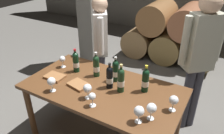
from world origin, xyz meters
TOP-DOWN VIEW (x-y plane):
  - barrel_stack at (0.00, 2.60)m, footprint 1.86×0.90m
  - dining_table at (0.00, 0.00)m, footprint 1.70×0.90m
  - wine_bottle_0 at (0.20, 0.03)m, footprint 0.07×0.07m
  - wine_bottle_1 at (0.07, 0.04)m, footprint 0.07×0.07m
  - wine_bottle_2 at (0.42, 0.16)m, footprint 0.07×0.07m
  - wine_bottle_3 at (-0.45, 0.13)m, footprint 0.07×0.07m
  - wine_bottle_4 at (0.05, 0.18)m, footprint 0.07×0.07m
  - wine_bottle_5 at (-0.19, 0.16)m, footprint 0.07×0.07m
  - wine_glass_0 at (-0.02, -0.24)m, footprint 0.09×0.09m
  - wine_glass_1 at (0.62, -0.21)m, footprint 0.09×0.09m
  - wine_glass_2 at (-0.67, 0.13)m, footprint 0.08×0.08m
  - wine_glass_3 at (0.09, -0.31)m, footprint 0.07×0.07m
  - wine_glass_4 at (0.55, -0.30)m, footprint 0.09×0.09m
  - wine_glass_5 at (0.75, -0.00)m, footprint 0.08×0.08m
  - wine_glass_6 at (-0.41, -0.32)m, footprint 0.09×0.09m
  - tasting_notebook at (-0.24, -0.11)m, footprint 0.25×0.20m
  - leather_ledger at (-0.58, -0.11)m, footprint 0.22×0.16m
  - sommelier_presenting at (0.81, 0.75)m, footprint 0.38×0.36m
  - taster_seated_left at (-0.48, 0.72)m, footprint 0.33×0.42m

SIDE VIEW (x-z plane):
  - barrel_stack at x=0.00m, z-range -0.05..1.09m
  - dining_table at x=0.00m, z-range 0.29..1.05m
  - tasting_notebook at x=-0.24m, z-range 0.76..0.79m
  - leather_ledger at x=-0.58m, z-range 0.76..0.79m
  - wine_glass_3 at x=0.09m, z-range 0.79..0.94m
  - wine_glass_2 at x=-0.67m, z-range 0.79..0.94m
  - wine_glass_5 at x=0.75m, z-range 0.79..0.95m
  - wine_glass_0 at x=-0.02m, z-range 0.79..0.95m
  - wine_glass_6 at x=-0.41m, z-range 0.79..0.95m
  - wine_glass_1 at x=0.62m, z-range 0.79..0.96m
  - wine_glass_4 at x=0.55m, z-range 0.79..0.96m
  - wine_bottle_1 at x=0.07m, z-range 0.74..1.03m
  - wine_bottle_3 at x=-0.45m, z-range 0.74..1.03m
  - wine_bottle_4 at x=0.05m, z-range 0.74..1.03m
  - wine_bottle_5 at x=-0.19m, z-range 0.74..1.04m
  - wine_bottle_2 at x=0.42m, z-range 0.74..1.04m
  - wine_bottle_0 at x=0.20m, z-range 0.74..1.05m
  - taster_seated_left at x=-0.48m, z-range 0.15..1.69m
  - sommelier_presenting at x=0.81m, z-range 0.19..1.90m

